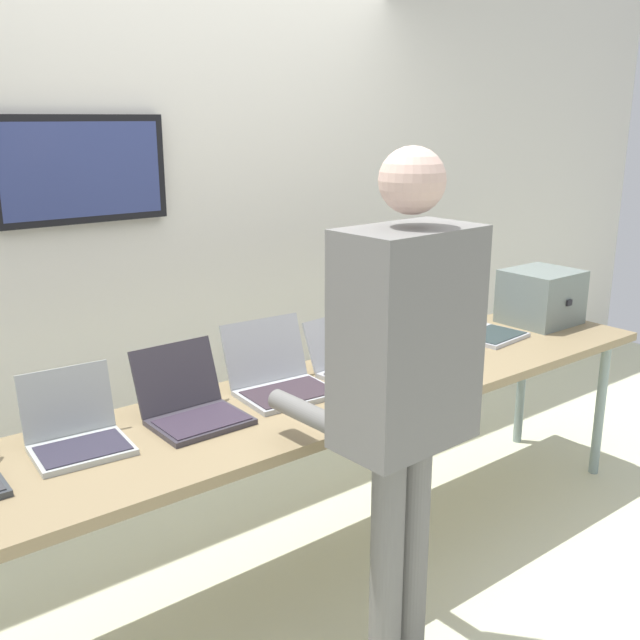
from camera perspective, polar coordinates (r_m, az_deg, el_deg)
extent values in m
cube|color=beige|center=(3.35, 1.20, -18.48)|extent=(8.00, 8.00, 0.04)
cube|color=silver|center=(3.74, -9.88, 8.14)|extent=(8.00, 0.06, 2.77)
cube|color=black|center=(3.43, -18.20, 11.13)|extent=(0.77, 0.05, 0.47)
cube|color=navy|center=(3.41, -18.11, 11.12)|extent=(0.71, 0.02, 0.41)
cube|color=#8F7A55|center=(2.97, 1.29, -5.71)|extent=(3.41, 0.70, 0.04)
cylinder|color=gray|center=(4.14, 21.09, -6.41)|extent=(0.05, 0.05, 0.75)
cylinder|color=gray|center=(4.39, 15.51, -4.66)|extent=(0.05, 0.05, 0.75)
cube|color=slate|center=(4.03, 16.92, 1.76)|extent=(0.36, 0.33, 0.28)
cube|color=black|center=(3.94, 18.92, 1.28)|extent=(0.04, 0.01, 0.03)
cube|color=#AFB5B3|center=(2.54, -18.14, -9.66)|extent=(0.32, 0.26, 0.02)
cube|color=#2D2A39|center=(2.53, -18.09, -9.52)|extent=(0.29, 0.21, 0.00)
cube|color=#AFB5B3|center=(2.62, -19.23, -6.03)|extent=(0.31, 0.08, 0.23)
cube|color=#1F1F31|center=(2.62, -19.25, -6.02)|extent=(0.28, 0.07, 0.20)
cube|color=#39343D|center=(2.66, -9.36, -7.89)|extent=(0.33, 0.25, 0.02)
cube|color=#332938|center=(2.65, -9.24, -7.74)|extent=(0.30, 0.20, 0.00)
cube|color=#39343D|center=(2.75, -11.21, -4.34)|extent=(0.33, 0.09, 0.24)
cube|color=#2C4F83|center=(2.75, -11.24, -4.34)|extent=(0.30, 0.08, 0.21)
cube|color=#AAAEB2|center=(2.88, -2.59, -5.79)|extent=(0.38, 0.29, 0.02)
cube|color=#342830|center=(2.87, -2.46, -5.65)|extent=(0.34, 0.24, 0.00)
cube|color=#AAAEB2|center=(2.98, -4.38, -2.38)|extent=(0.36, 0.12, 0.25)
cube|color=#3B4B73|center=(2.98, -4.41, -2.38)|extent=(0.33, 0.10, 0.22)
cube|color=#AFB2B7|center=(3.13, 3.50, -4.05)|extent=(0.39, 0.26, 0.02)
cube|color=#343132|center=(3.12, 3.65, -3.89)|extent=(0.36, 0.21, 0.00)
cube|color=#AFB2B7|center=(3.19, 1.54, -1.50)|extent=(0.38, 0.12, 0.21)
cube|color=#B2DAE9|center=(3.19, 1.50, -1.51)|extent=(0.35, 0.10, 0.18)
cube|color=black|center=(3.42, 9.03, -2.49)|extent=(0.34, 0.30, 0.02)
cube|color=#342734|center=(3.41, 9.22, -2.35)|extent=(0.31, 0.24, 0.00)
cube|color=black|center=(3.49, 6.77, 0.25)|extent=(0.32, 0.13, 0.25)
cube|color=#286232|center=(3.49, 6.73, 0.24)|extent=(0.29, 0.11, 0.22)
cube|color=#B1B3BB|center=(3.72, 13.24, -1.22)|extent=(0.34, 0.29, 0.02)
cube|color=#283535|center=(3.71, 13.42, -1.08)|extent=(0.31, 0.24, 0.00)
cube|color=#B1B3BB|center=(3.79, 11.00, 1.13)|extent=(0.32, 0.16, 0.23)
cube|color=silver|center=(3.79, 10.96, 1.12)|extent=(0.30, 0.13, 0.20)
cylinder|color=slate|center=(2.53, 5.23, -18.67)|extent=(0.11, 0.11, 0.86)
cylinder|color=slate|center=(2.61, 7.21, -17.61)|extent=(0.11, 0.11, 0.86)
cube|color=slate|center=(2.24, 6.82, -1.45)|extent=(0.45, 0.28, 0.68)
sphere|color=beige|center=(2.15, 7.23, 10.79)|extent=(0.20, 0.20, 0.20)
cylinder|color=slate|center=(2.43, -1.16, -7.26)|extent=(0.08, 0.32, 0.07)
cylinder|color=slate|center=(2.63, 4.41, -5.42)|extent=(0.08, 0.32, 0.07)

